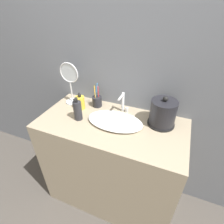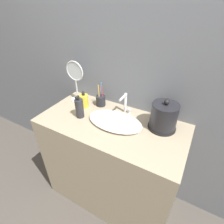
# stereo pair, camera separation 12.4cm
# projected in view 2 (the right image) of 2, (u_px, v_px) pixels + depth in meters

# --- Properties ---
(ground_plane) EXTENTS (12.00, 12.00, 0.00)m
(ground_plane) POSITION_uv_depth(u_px,v_px,m) (97.00, 217.00, 1.61)
(ground_plane) COLOR #47423D
(wall_back) EXTENTS (6.00, 0.04, 2.60)m
(wall_back) POSITION_uv_depth(u_px,v_px,m) (130.00, 60.00, 1.30)
(wall_back) COLOR slate
(wall_back) RESTS_ON ground_plane
(vanity_counter) EXTENTS (1.11, 0.55, 0.91)m
(vanity_counter) POSITION_uv_depth(u_px,v_px,m) (111.00, 163.00, 1.56)
(vanity_counter) COLOR gray
(vanity_counter) RESTS_ON ground_plane
(sink_basin) EXTENTS (0.42, 0.25, 0.04)m
(sink_basin) POSITION_uv_depth(u_px,v_px,m) (115.00, 121.00, 1.29)
(sink_basin) COLOR white
(sink_basin) RESTS_ON vanity_counter
(faucet) EXTENTS (0.06, 0.12, 0.17)m
(faucet) POSITION_uv_depth(u_px,v_px,m) (125.00, 103.00, 1.37)
(faucet) COLOR silver
(faucet) RESTS_ON vanity_counter
(electric_kettle) EXTENTS (0.20, 0.20, 0.23)m
(electric_kettle) POSITION_uv_depth(u_px,v_px,m) (164.00, 117.00, 1.21)
(electric_kettle) COLOR black
(electric_kettle) RESTS_ON vanity_counter
(toothbrush_cup) EXTENTS (0.08, 0.08, 0.20)m
(toothbrush_cup) POSITION_uv_depth(u_px,v_px,m) (101.00, 100.00, 1.49)
(toothbrush_cup) COLOR #232328
(toothbrush_cup) RESTS_ON vanity_counter
(lotion_bottle) EXTENTS (0.06, 0.06, 0.19)m
(lotion_bottle) POSITION_uv_depth(u_px,v_px,m) (79.00, 108.00, 1.33)
(lotion_bottle) COLOR #28282D
(lotion_bottle) RESTS_ON vanity_counter
(shampoo_bottle) EXTENTS (0.07, 0.07, 0.15)m
(shampoo_bottle) POSITION_uv_depth(u_px,v_px,m) (84.00, 100.00, 1.46)
(shampoo_bottle) COLOR gold
(shampoo_bottle) RESTS_ON vanity_counter
(vanity_mirror) EXTENTS (0.17, 0.12, 0.36)m
(vanity_mirror) POSITION_uv_depth(u_px,v_px,m) (76.00, 79.00, 1.48)
(vanity_mirror) COLOR silver
(vanity_mirror) RESTS_ON vanity_counter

